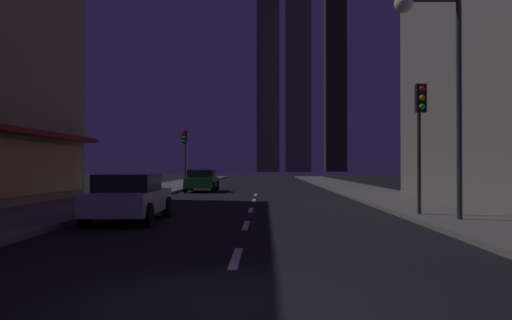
# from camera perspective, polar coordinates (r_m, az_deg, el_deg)

# --- Properties ---
(ground_plane) EXTENTS (78.00, 136.00, 0.10)m
(ground_plane) POSITION_cam_1_polar(r_m,az_deg,el_deg) (38.40, 0.16, -3.26)
(ground_plane) COLOR black
(sidewalk_right) EXTENTS (4.00, 76.00, 0.15)m
(sidewalk_right) POSITION_cam_1_polar(r_m,az_deg,el_deg) (38.93, 10.53, -3.03)
(sidewalk_right) COLOR #605E59
(sidewalk_right) RESTS_ON ground
(sidewalk_left) EXTENTS (4.00, 76.00, 0.15)m
(sidewalk_left) POSITION_cam_1_polar(r_m,az_deg,el_deg) (39.12, -10.16, -3.02)
(sidewalk_left) COLOR #605E59
(sidewalk_left) RESTS_ON ground
(lane_marking_center) EXTENTS (0.16, 28.20, 0.01)m
(lane_marking_center) POSITION_cam_1_polar(r_m,az_deg,el_deg) (17.44, -0.80, -6.22)
(lane_marking_center) COLOR silver
(lane_marking_center) RESTS_ON ground
(skyscraper_distant_tall) EXTENTS (6.42, 6.75, 74.09)m
(skyscraper_distant_tall) POSITION_cam_1_polar(r_m,az_deg,el_deg) (152.15, 1.32, 12.79)
(skyscraper_distant_tall) COLOR #534F3E
(skyscraper_distant_tall) RESTS_ON ground
(skyscraper_distant_mid) EXTENTS (7.12, 5.10, 48.27)m
(skyscraper_distant_mid) POSITION_cam_1_polar(r_m,az_deg,el_deg) (144.89, 4.60, 8.27)
(skyscraper_distant_mid) COLOR #5F5A47
(skyscraper_distant_mid) RESTS_ON ground
(skyscraper_distant_short) EXTENTS (6.00, 5.61, 67.42)m
(skyscraper_distant_short) POSITION_cam_1_polar(r_m,az_deg,el_deg) (155.06, 8.71, 11.28)
(skyscraper_distant_short) COLOR #323026
(skyscraper_distant_short) RESTS_ON ground
(car_parked_near) EXTENTS (1.98, 4.24, 1.45)m
(car_parked_near) POSITION_cam_1_polar(r_m,az_deg,el_deg) (16.28, -13.78, -4.01)
(car_parked_near) COLOR silver
(car_parked_near) RESTS_ON ground
(car_parked_far) EXTENTS (1.98, 4.24, 1.45)m
(car_parked_far) POSITION_cam_1_polar(r_m,az_deg,el_deg) (34.29, -5.97, -2.25)
(car_parked_far) COLOR #1E722D
(car_parked_far) RESTS_ON ground
(fire_hydrant_far_left) EXTENTS (0.42, 0.30, 0.65)m
(fire_hydrant_far_left) POSITION_cam_1_polar(r_m,az_deg,el_deg) (30.67, -11.16, -2.96)
(fire_hydrant_far_left) COLOR #B2B2B2
(fire_hydrant_far_left) RESTS_ON sidewalk_left
(traffic_light_near_right) EXTENTS (0.32, 0.48, 4.20)m
(traffic_light_near_right) POSITION_cam_1_polar(r_m,az_deg,el_deg) (17.39, 17.61, 4.30)
(traffic_light_near_right) COLOR #2D2D2D
(traffic_light_near_right) RESTS_ON sidewalk_right
(traffic_light_far_left) EXTENTS (0.32, 0.48, 4.20)m
(traffic_light_far_left) POSITION_cam_1_polar(r_m,az_deg,el_deg) (39.49, -7.84, 1.52)
(traffic_light_far_left) COLOR #2D2D2D
(traffic_light_far_left) RESTS_ON sidewalk_left
(street_lamp_right) EXTENTS (1.96, 0.56, 6.58)m
(street_lamp_right) POSITION_cam_1_polar(r_m,az_deg,el_deg) (16.27, 18.65, 11.32)
(street_lamp_right) COLOR #38383D
(street_lamp_right) RESTS_ON sidewalk_right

